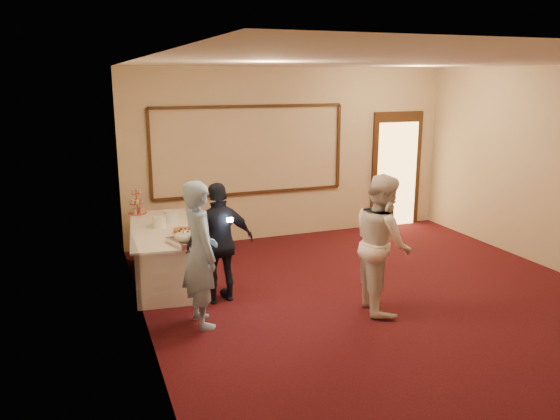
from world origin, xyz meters
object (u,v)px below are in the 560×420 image
object	(u,v)px
buffet_table	(163,254)
plate_stack_a	(159,222)
guest	(220,243)
cupcake_stand	(137,204)
tart	(183,231)
pavlova_tray	(186,238)
man	(200,254)
plate_stack_b	(171,216)
woman	(382,243)

from	to	relation	value
buffet_table	plate_stack_a	bearing A→B (deg)	115.70
buffet_table	guest	size ratio (longest dim) A/B	1.45
cupcake_stand	tart	world-z (taller)	cupcake_stand
tart	pavlova_tray	bearing A→B (deg)	-96.11
cupcake_stand	plate_stack_a	size ratio (longest dim) A/B	2.18
plate_stack_a	man	xyz separation A→B (m)	(0.22, -1.66, 0.01)
man	guest	xyz separation A→B (m)	(0.38, 0.59, -0.08)
buffet_table	plate_stack_b	distance (m)	0.57
cupcake_stand	plate_stack_b	distance (m)	0.81
woman	plate_stack_b	bearing A→B (deg)	56.28
plate_stack_a	tart	size ratio (longest dim) A/B	0.69
tart	woman	world-z (taller)	woman
plate_stack_b	woman	xyz separation A→B (m)	(2.20, -2.22, -0.00)
plate_stack_b	guest	bearing A→B (deg)	-72.55
pavlova_tray	woman	world-z (taller)	woman
guest	pavlova_tray	bearing A→B (deg)	-28.30
plate_stack_a	man	world-z (taller)	man
buffet_table	guest	bearing A→B (deg)	-60.39
plate_stack_a	pavlova_tray	bearing A→B (deg)	-78.07
man	woman	bearing A→B (deg)	-104.54
tart	man	distance (m)	1.26
plate_stack_a	guest	size ratio (longest dim) A/B	0.12
cupcake_stand	plate_stack_b	world-z (taller)	cupcake_stand
plate_stack_b	woman	size ratio (longest dim) A/B	0.12
plate_stack_a	woman	world-z (taller)	woman
buffet_table	pavlova_tray	world-z (taller)	pavlova_tray
cupcake_stand	man	size ratio (longest dim) A/B	0.25
man	guest	size ratio (longest dim) A/B	1.10
plate_stack_b	guest	distance (m)	1.35
pavlova_tray	woman	bearing A→B (deg)	-26.13
pavlova_tray	plate_stack_b	world-z (taller)	pavlova_tray
pavlova_tray	buffet_table	bearing A→B (deg)	101.30
buffet_table	man	size ratio (longest dim) A/B	1.32
buffet_table	plate_stack_b	bearing A→B (deg)	55.72
man	pavlova_tray	bearing A→B (deg)	-3.71
pavlova_tray	man	world-z (taller)	man
buffet_table	cupcake_stand	size ratio (longest dim) A/B	5.32
cupcake_stand	guest	size ratio (longest dim) A/B	0.27
pavlova_tray	guest	xyz separation A→B (m)	(0.41, -0.15, -0.07)
buffet_table	woman	xyz separation A→B (m)	(2.38, -1.96, 0.47)
buffet_table	plate_stack_a	world-z (taller)	plate_stack_a
man	cupcake_stand	bearing A→B (deg)	3.65
buffet_table	cupcake_stand	distance (m)	1.12
plate_stack_a	guest	distance (m)	1.22
cupcake_stand	tart	distance (m)	1.40
plate_stack_a	man	distance (m)	1.67
man	plate_stack_a	bearing A→B (deg)	1.90
pavlova_tray	plate_stack_b	distance (m)	1.14
buffet_table	tart	bearing A→B (deg)	-57.22
buffet_table	tart	size ratio (longest dim) A/B	8.05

